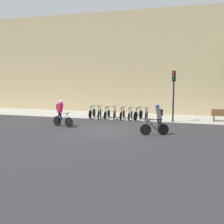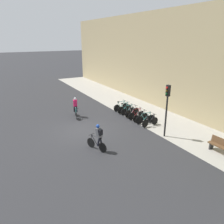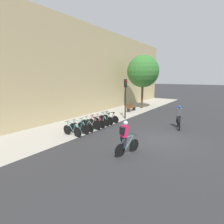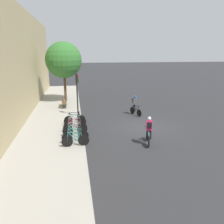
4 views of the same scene
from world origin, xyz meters
The scene contains 16 objects.
ground centered at (0.00, 0.00, 0.00)m, with size 200.00×200.00×0.00m, color #2B2B2D.
kerb_strip centered at (0.00, 6.75, 0.00)m, with size 44.00×4.50×0.01m, color #A39E93.
building_facade centered at (0.00, 9.30, 4.58)m, with size 44.00×0.60×9.16m, color tan.
cyclist_pink centered at (-3.14, 0.66, 0.95)m, with size 1.64×0.60×1.78m.
cyclist_grey centered at (3.38, -0.27, 0.95)m, with size 1.55×0.68×1.76m.
parked_bike_0 centered at (-2.64, 5.06, 0.40)m, with size 0.46×1.65×0.97m.
parked_bike_1 centered at (-2.00, 5.06, 0.40)m, with size 0.47×1.68×0.97m.
parked_bike_2 centered at (-1.37, 5.06, 0.38)m, with size 0.46×1.57×0.94m.
parked_bike_3 centered at (-0.74, 5.06, 0.41)m, with size 0.48×1.69×0.99m.
parked_bike_4 centered at (-0.10, 5.06, 0.39)m, with size 0.46×1.69×0.95m.
parked_bike_5 centered at (0.53, 5.06, 0.38)m, with size 0.46×1.60×0.94m.
parked_bike_6 centered at (1.16, 5.06, 0.41)m, with size 0.51×1.70×0.98m.
parked_bike_7 centered at (1.79, 5.06, 0.39)m, with size 0.46×1.65×0.95m.
traffic_light_pole centered at (3.80, 4.76, 2.57)m, with size 0.26×0.30×3.72m.
bench centered at (7.39, 6.11, 0.47)m, with size 1.74×0.44×0.89m.
street_tree_0 centered at (10.15, 6.02, 4.61)m, with size 3.96×3.96×6.60m.
Camera 4 is at (-14.98, 4.97, 5.51)m, focal length 35.00 mm.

